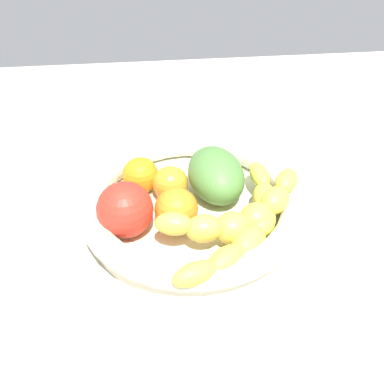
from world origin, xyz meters
TOP-DOWN VIEW (x-y plane):
  - kitchen_counter at (0.00, 0.00)cm, footprint 120.00×120.00cm
  - fruit_bowl at (0.00, 0.00)cm, footprint 30.67×30.67cm
  - banana_draped_left at (-6.10, 7.05)cm, footprint 15.89×21.70cm
  - banana_draped_right at (-5.55, 5.60)cm, footprint 20.73×11.82cm
  - orange_front at (2.73, -2.82)cm, footprint 5.04×5.04cm
  - orange_mid_left at (2.38, 3.11)cm, footprint 5.69×5.69cm
  - orange_mid_right at (6.85, -5.13)cm, footprint 5.22×5.22cm
  - mango_green at (-3.71, -2.98)cm, footprint 9.11×11.90cm
  - tomato_red at (8.88, 3.39)cm, footprint 7.25×7.25cm

SIDE VIEW (x-z plane):
  - kitchen_counter at x=0.00cm, z-range 0.00..3.00cm
  - fruit_bowl at x=0.00cm, z-range 3.10..8.63cm
  - orange_front at x=2.73cm, z-range 5.19..10.23cm
  - banana_draped_left at x=-6.10cm, z-range 5.72..9.74cm
  - orange_mid_right at x=6.85cm, z-range 5.19..10.40cm
  - orange_mid_left at x=2.38cm, z-range 5.19..10.88cm
  - banana_draped_right at x=-5.55cm, z-range 5.87..10.97cm
  - mango_green at x=-3.71cm, z-range 5.19..11.94cm
  - tomato_red at x=8.88cm, z-range 5.19..12.43cm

